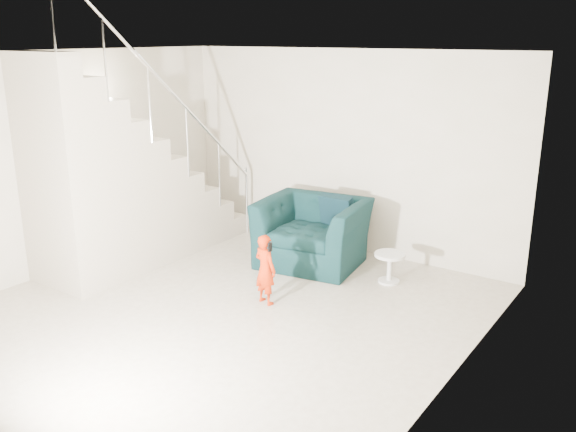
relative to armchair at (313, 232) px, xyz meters
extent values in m
plane|color=gray|center=(-0.01, -1.96, -0.42)|extent=(5.50, 5.50, 0.00)
plane|color=silver|center=(-0.01, -1.96, 2.28)|extent=(5.50, 5.50, 0.00)
plane|color=#B3AA92|center=(-0.01, 0.79, 0.93)|extent=(5.00, 0.00, 5.00)
plane|color=#B3AA92|center=(-2.51, -1.96, 0.93)|extent=(0.00, 5.50, 5.50)
plane|color=#B3AA92|center=(2.49, -1.96, 0.93)|extent=(0.00, 5.50, 5.50)
imported|color=black|center=(0.00, 0.00, 0.00)|extent=(1.45, 1.31, 0.84)
imported|color=#920A04|center=(0.24, -1.34, -0.02)|extent=(0.32, 0.25, 0.80)
cylinder|color=silver|center=(1.11, -0.02, -0.07)|extent=(0.37, 0.37, 0.04)
cylinder|color=silver|center=(1.11, -0.02, -0.25)|extent=(0.06, 0.06, 0.33)
cylinder|color=silver|center=(1.11, -0.02, -0.41)|extent=(0.26, 0.26, 0.03)
cube|color=#ADA089|center=(-2.01, 0.39, -0.28)|extent=(1.00, 0.30, 0.27)
cube|color=#ADA089|center=(-2.01, 0.09, -0.15)|extent=(1.00, 0.30, 0.54)
cube|color=#ADA089|center=(-2.01, -0.21, -0.01)|extent=(1.00, 0.30, 0.81)
cube|color=#ADA089|center=(-2.01, -0.51, 0.12)|extent=(1.00, 0.30, 1.08)
cube|color=#ADA089|center=(-2.01, -0.81, 0.26)|extent=(1.00, 0.30, 1.35)
cube|color=#ADA089|center=(-2.01, -1.11, 0.39)|extent=(1.00, 0.30, 1.62)
cube|color=#ADA089|center=(-2.01, -1.41, 0.53)|extent=(1.00, 0.30, 1.89)
cube|color=#ADA089|center=(-2.01, -1.71, 0.66)|extent=(1.00, 0.30, 2.16)
cube|color=#ADA089|center=(-2.01, -2.01, 0.80)|extent=(1.00, 0.30, 2.43)
cube|color=#ADA089|center=(-2.01, -2.31, 0.93)|extent=(1.00, 0.30, 2.70)
cylinder|color=silver|center=(-1.51, -0.96, 1.83)|extent=(0.04, 3.03, 2.73)
cylinder|color=silver|center=(-1.51, 0.54, 0.08)|extent=(0.04, 0.04, 1.00)
cube|color=black|center=(0.18, 0.30, 0.24)|extent=(0.45, 0.21, 0.45)
cube|color=black|center=(-0.60, 0.02, 0.11)|extent=(0.05, 0.49, 0.54)
cube|color=black|center=(0.34, -1.39, 0.27)|extent=(0.03, 0.05, 0.10)
camera|label=1|loc=(3.99, -6.32, 2.45)|focal=38.00mm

